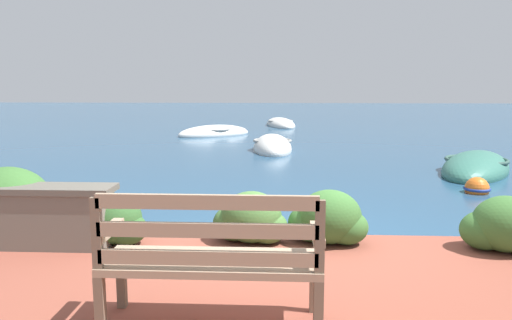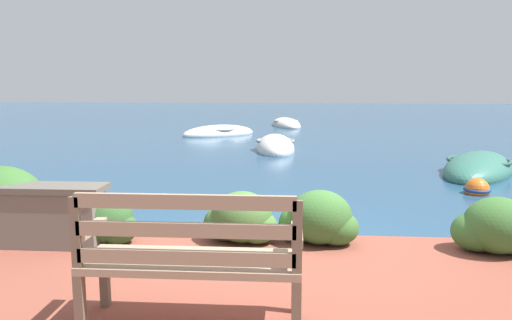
# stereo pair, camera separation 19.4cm
# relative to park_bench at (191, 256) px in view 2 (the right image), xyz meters

# --- Properties ---
(ground_plane) EXTENTS (80.00, 80.00, 0.00)m
(ground_plane) POSITION_rel_park_bench_xyz_m (0.55, 2.08, -0.70)
(ground_plane) COLOR navy
(park_bench) EXTENTS (1.43, 0.48, 0.93)m
(park_bench) POSITION_rel_park_bench_xyz_m (0.00, 0.00, 0.00)
(park_bench) COLOR brown
(park_bench) RESTS_ON patio_terrace
(hedge_clump_far_left) EXTENTS (1.10, 0.79, 0.75)m
(hedge_clump_far_left) POSITION_rel_park_bench_xyz_m (-2.34, 1.75, -0.16)
(hedge_clump_far_left) COLOR #38662D
(hedge_clump_far_left) RESTS_ON patio_terrace
(hedge_clump_left) EXTENTS (0.73, 0.52, 0.49)m
(hedge_clump_left) POSITION_rel_park_bench_xyz_m (-1.23, 1.67, -0.27)
(hedge_clump_left) COLOR #2D5628
(hedge_clump_left) RESTS_ON patio_terrace
(hedge_clump_centre) EXTENTS (0.76, 0.55, 0.52)m
(hedge_clump_centre) POSITION_rel_park_bench_xyz_m (0.14, 1.79, -0.26)
(hedge_clump_centre) COLOR #426B33
(hedge_clump_centre) RESTS_ON patio_terrace
(hedge_clump_right) EXTENTS (0.79, 0.57, 0.54)m
(hedge_clump_right) POSITION_rel_park_bench_xyz_m (0.92, 1.80, -0.25)
(hedge_clump_right) COLOR #38662D
(hedge_clump_right) RESTS_ON patio_terrace
(hedge_clump_far_right) EXTENTS (0.79, 0.57, 0.53)m
(hedge_clump_far_right) POSITION_rel_park_bench_xyz_m (2.56, 1.63, -0.25)
(hedge_clump_far_right) COLOR #38662D
(hedge_clump_far_right) RESTS_ON patio_terrace
(rowboat_nearest) EXTENTS (2.50, 3.24, 0.72)m
(rowboat_nearest) POSITION_rel_park_bench_xyz_m (4.42, 7.21, -0.64)
(rowboat_nearest) COLOR #336B5B
(rowboat_nearest) RESTS_ON ground_plane
(rowboat_mid) EXTENTS (1.19, 2.54, 0.76)m
(rowboat_mid) POSITION_rel_park_bench_xyz_m (0.20, 10.26, -0.64)
(rowboat_mid) COLOR silver
(rowboat_mid) RESTS_ON ground_plane
(rowboat_far) EXTENTS (2.88, 2.57, 0.62)m
(rowboat_far) POSITION_rel_park_bench_xyz_m (-1.90, 14.15, -0.65)
(rowboat_far) COLOR silver
(rowboat_far) RESTS_ON ground_plane
(rowboat_outer) EXTENTS (1.66, 3.11, 0.61)m
(rowboat_outer) POSITION_rel_park_bench_xyz_m (0.40, 17.96, -0.65)
(rowboat_outer) COLOR silver
(rowboat_outer) RESTS_ON ground_plane
(mooring_buoy) EXTENTS (0.43, 0.43, 0.39)m
(mooring_buoy) POSITION_rel_park_bench_xyz_m (3.69, 5.22, -0.64)
(mooring_buoy) COLOR orange
(mooring_buoy) RESTS_ON ground_plane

